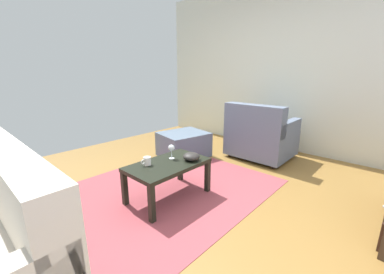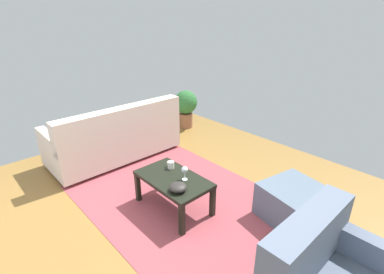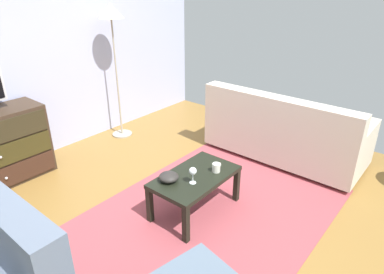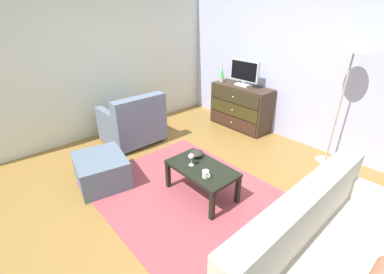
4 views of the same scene
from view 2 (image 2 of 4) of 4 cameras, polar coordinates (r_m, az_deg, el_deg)
name	(u,v)px [view 2 (image 2 of 4)]	position (r m, az deg, el deg)	size (l,w,h in m)	color
ground_plane	(181,218)	(3.24, -2.29, -15.98)	(5.25, 4.96, 0.05)	olive
area_rug	(182,201)	(3.44, -1.93, -12.62)	(2.60, 1.90, 0.01)	#9D434A
coffee_table	(173,182)	(3.16, -3.76, -8.95)	(0.84, 0.49, 0.40)	black
wine_glass	(185,170)	(3.03, -1.47, -6.64)	(0.07, 0.07, 0.16)	silver
mug	(171,165)	(3.29, -4.27, -5.57)	(0.11, 0.08, 0.08)	silver
bowl_decorative	(178,187)	(2.89, -2.83, -10.01)	(0.18, 0.18, 0.08)	#2A2725
couch_large	(116,138)	(4.40, -14.98, -0.12)	(0.85, 1.89, 0.86)	#332319
ottoman	(298,206)	(3.25, 20.39, -12.79)	(0.70, 0.60, 0.38)	slate
potted_plant	(186,105)	(5.44, -1.27, 6.33)	(0.44, 0.44, 0.72)	brown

